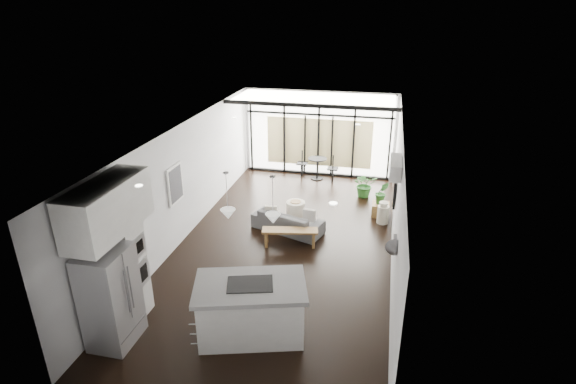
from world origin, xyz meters
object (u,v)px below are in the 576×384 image
at_px(island, 251,309).
at_px(tv, 395,188).
at_px(sofa, 288,218).
at_px(fridge, 111,297).
at_px(milk_can, 383,213).
at_px(pouf, 296,209).
at_px(console_bench, 290,237).

relative_size(island, tv, 1.71).
height_order(island, sofa, island).
height_order(fridge, tv, fridge).
relative_size(sofa, milk_can, 3.05).
bearing_deg(tv, island, -119.09).
bearing_deg(pouf, sofa, -91.52).
bearing_deg(milk_can, fridge, -128.11).
height_order(milk_can, tv, tv).
relative_size(island, console_bench, 1.42).
xyz_separation_m(fridge, sofa, (1.99, 4.57, -0.52)).
height_order(sofa, console_bench, sofa).
bearing_deg(sofa, pouf, -72.61).
distance_m(console_bench, milk_can, 2.73).
distance_m(sofa, tv, 2.75).
bearing_deg(tv, milk_can, 107.06).
relative_size(island, pouf, 3.67).
relative_size(fridge, pouf, 3.42).
relative_size(sofa, tv, 1.66).
bearing_deg(fridge, console_bench, 60.04).
distance_m(sofa, console_bench, 0.79).
relative_size(fridge, milk_can, 2.92).
bearing_deg(island, fridge, -179.58).
bearing_deg(console_bench, fridge, -130.84).
height_order(fridge, sofa, fridge).
height_order(island, fridge, fridge).
xyz_separation_m(console_bench, tv, (2.34, 1.02, 1.09)).
xyz_separation_m(island, milk_can, (2.12, 4.88, -0.21)).
height_order(sofa, pouf, sofa).
distance_m(fridge, milk_can, 7.06).
bearing_deg(sofa, island, 112.28).
bearing_deg(island, console_bench, 74.08).
height_order(sofa, tv, tv).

